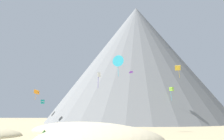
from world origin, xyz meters
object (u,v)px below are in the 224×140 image
at_px(bush_scatter_east, 97,131).
at_px(kite_cyan_mid, 118,61).
at_px(kite_lime_low, 172,89).
at_px(rock_massif, 138,65).
at_px(bush_ridge_crest, 44,133).
at_px(kite_gold_mid, 178,68).
at_px(bush_low_patch, 9,132).
at_px(kite_teal_low, 43,102).
at_px(kite_white_low, 99,77).
at_px(kite_violet_mid, 131,73).
at_px(bush_mid_center, 151,138).
at_px(kite_orange_low, 37,92).

distance_m(bush_scatter_east, kite_cyan_mid, 14.78).
xyz_separation_m(bush_scatter_east, kite_lime_low, (19.45, 26.23, 10.40)).
xyz_separation_m(rock_massif, kite_cyan_mid, (-7.77, -55.27, -9.36)).
xyz_separation_m(bush_ridge_crest, kite_gold_mid, (25.70, 18.83, 13.68)).
bearing_deg(rock_massif, bush_scatter_east, -101.74).
xyz_separation_m(bush_low_patch, kite_teal_low, (-8.80, 47.70, 7.41)).
relative_size(bush_scatter_east, kite_teal_low, 1.46).
distance_m(kite_gold_mid, kite_teal_low, 52.98).
bearing_deg(kite_white_low, kite_violet_mid, 109.95).
distance_m(bush_ridge_crest, kite_gold_mid, 34.67).
bearing_deg(rock_massif, bush_ridge_crest, -106.51).
bearing_deg(kite_gold_mid, bush_mid_center, 85.90).
bearing_deg(bush_ridge_crest, kite_gold_mid, 36.23).
bearing_deg(bush_ridge_crest, bush_low_patch, 154.59).
distance_m(bush_scatter_east, kite_lime_low, 34.27).
distance_m(bush_mid_center, kite_violet_mid, 50.89).
height_order(bush_ridge_crest, kite_gold_mid, kite_gold_mid).
bearing_deg(kite_lime_low, rock_massif, -34.12).
height_order(kite_orange_low, kite_teal_low, kite_orange_low).
bearing_deg(kite_violet_mid, kite_cyan_mid, 76.95).
height_order(bush_ridge_crest, kite_cyan_mid, kite_cyan_mid).
xyz_separation_m(rock_massif, kite_lime_low, (7.53, -31.10, -13.00)).
relative_size(rock_massif, kite_gold_mid, 34.29).
xyz_separation_m(bush_ridge_crest, kite_violet_mid, (15.66, 42.52, 16.05)).
distance_m(bush_low_patch, kite_gold_mid, 38.77).
height_order(bush_ridge_crest, kite_violet_mid, kite_violet_mid).
bearing_deg(kite_orange_low, kite_cyan_mid, -132.30).
xyz_separation_m(kite_teal_low, kite_cyan_mid, (27.63, -40.40, 6.46)).
bearing_deg(kite_orange_low, bush_low_patch, -160.97).
bearing_deg(bush_scatter_east, rock_massif, 78.26).
distance_m(kite_orange_low, kite_teal_low, 9.29).
relative_size(bush_low_patch, kite_orange_low, 0.35).
distance_m(bush_mid_center, bush_scatter_east, 16.74).
bearing_deg(kite_white_low, bush_scatter_east, -49.15).
xyz_separation_m(bush_mid_center, kite_lime_low, (10.69, 40.50, 10.38)).
height_order(bush_low_patch, kite_teal_low, kite_teal_low).
height_order(bush_low_patch, kite_violet_mid, kite_violet_mid).
distance_m(bush_mid_center, kite_orange_low, 58.32).
distance_m(kite_orange_low, kite_white_low, 33.90).
xyz_separation_m(kite_violet_mid, kite_white_low, (-8.42, -25.62, -4.65)).
xyz_separation_m(kite_teal_low, kite_white_low, (23.10, -34.15, 4.11)).
height_order(bush_mid_center, bush_scatter_east, bush_mid_center).
bearing_deg(rock_massif, kite_white_low, -104.09).
distance_m(bush_mid_center, rock_massif, 75.39).
height_order(bush_scatter_east, kite_white_low, kite_white_low).
distance_m(kite_gold_mid, kite_cyan_mid, 16.15).
xyz_separation_m(bush_mid_center, rock_massif, (3.16, 71.60, 23.38)).
bearing_deg(kite_orange_low, kite_gold_mid, -112.62).
relative_size(bush_scatter_east, kite_gold_mid, 0.80).
height_order(bush_scatter_east, kite_orange_low, kite_orange_low).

